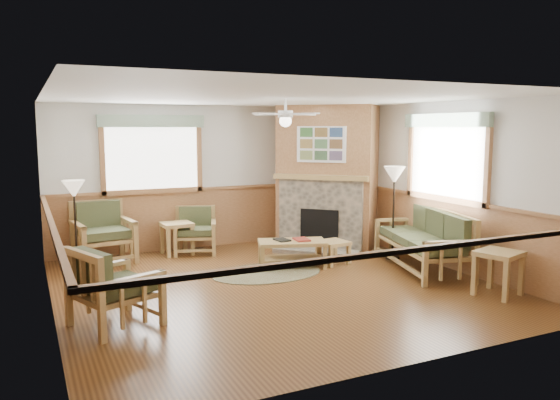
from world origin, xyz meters
name	(u,v)px	position (x,y,z in m)	size (l,w,h in m)	color
floor	(276,286)	(0.00, 0.00, -0.01)	(6.00, 6.00, 0.01)	#593618
ceiling	(276,97)	(0.00, 0.00, 2.70)	(6.00, 6.00, 0.01)	white
wall_back	(210,177)	(0.00, 3.00, 1.35)	(6.00, 0.02, 2.70)	silver
wall_front	(411,228)	(0.00, -3.00, 1.35)	(6.00, 0.02, 2.70)	silver
wall_left	(48,206)	(-3.00, 0.00, 1.35)	(0.02, 6.00, 2.70)	silver
wall_right	(439,184)	(3.00, 0.00, 1.35)	(0.02, 6.00, 2.70)	silver
wainscot	(276,248)	(0.00, 0.00, 0.55)	(6.00, 6.00, 1.10)	#94643D
fireplace	(327,177)	(2.05, 2.05, 1.35)	(2.20, 2.20, 2.70)	#94643D
window_back	(151,114)	(-1.10, 2.96, 2.53)	(1.90, 0.16, 1.50)	white
window_right	(449,112)	(2.96, -0.20, 2.53)	(0.16, 1.90, 1.50)	white
ceiling_fan	(285,102)	(0.30, 0.30, 2.66)	(1.24, 1.24, 0.36)	white
sofa	(422,240)	(2.55, -0.14, 0.48)	(0.86, 2.09, 0.96)	#A6854D
armchair_back_left	(103,232)	(-2.06, 2.52, 0.51)	(0.92, 0.92, 1.03)	#A6854D
armchair_back_right	(195,230)	(-0.45, 2.55, 0.41)	(0.74, 0.74, 0.83)	#A6854D
armchair_left	(115,286)	(-2.36, -0.67, 0.47)	(0.84, 0.84, 0.94)	#A6854D
coffee_table	(292,254)	(0.70, 0.87, 0.22)	(1.10, 0.55, 0.44)	#A6854D
end_table_chairs	(177,238)	(-0.79, 2.55, 0.29)	(0.52, 0.50, 0.59)	#A6854D
end_table_sofa	(498,273)	(2.55, -1.73, 0.31)	(0.55, 0.53, 0.62)	#A6854D
footstool	(333,252)	(1.41, 0.74, 0.20)	(0.45, 0.45, 0.39)	#A6854D
braided_rug	(267,273)	(0.16, 0.66, 0.01)	(1.78, 1.78, 0.01)	brown
floor_lamp_left	(76,227)	(-2.55, 1.92, 0.74)	(0.34, 0.34, 1.49)	black
floor_lamp_right	(393,213)	(2.55, 0.62, 0.82)	(0.37, 0.37, 1.63)	black
book_red	(302,239)	(0.85, 0.82, 0.47)	(0.22, 0.30, 0.03)	maroon
book_dark	(282,239)	(0.55, 0.94, 0.46)	(0.20, 0.27, 0.03)	black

